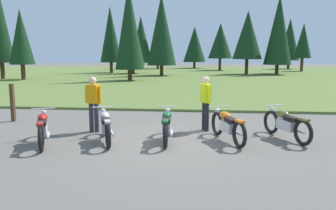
% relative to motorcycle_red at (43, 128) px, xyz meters
% --- Properties ---
extents(ground_plane, '(140.00, 140.00, 0.00)m').
position_rel_motorcycle_red_xyz_m(ground_plane, '(3.16, 0.67, -0.44)').
color(ground_plane, '#605B54').
extents(grass_moorland, '(80.00, 44.00, 0.10)m').
position_rel_motorcycle_red_xyz_m(grass_moorland, '(3.16, 27.32, -0.39)').
color(grass_moorland, '#5B7033').
rests_on(grass_moorland, ground).
extents(forest_treeline, '(36.48, 27.06, 8.65)m').
position_rel_motorcycle_red_xyz_m(forest_treeline, '(3.05, 32.37, 3.82)').
color(forest_treeline, '#47331E').
rests_on(forest_treeline, ground).
extents(motorcycle_red, '(0.98, 1.98, 0.88)m').
position_rel_motorcycle_red_xyz_m(motorcycle_red, '(0.00, 0.00, 0.00)').
color(motorcycle_red, black).
rests_on(motorcycle_red, ground).
extents(motorcycle_silver, '(0.94, 1.99, 0.88)m').
position_rel_motorcycle_red_xyz_m(motorcycle_silver, '(1.55, 0.43, 0.00)').
color(motorcycle_silver, black).
rests_on(motorcycle_silver, ground).
extents(motorcycle_british_green, '(0.62, 2.10, 0.88)m').
position_rel_motorcycle_red_xyz_m(motorcycle_british_green, '(3.18, 0.67, 0.00)').
color(motorcycle_british_green, black).
rests_on(motorcycle_british_green, ground).
extents(motorcycle_orange, '(0.93, 2.00, 0.88)m').
position_rel_motorcycle_red_xyz_m(motorcycle_orange, '(4.82, 0.83, 0.00)').
color(motorcycle_orange, black).
rests_on(motorcycle_orange, ground).
extents(motorcycle_olive, '(0.99, 1.97, 0.88)m').
position_rel_motorcycle_red_xyz_m(motorcycle_olive, '(6.45, 1.23, 0.00)').
color(motorcycle_olive, black).
rests_on(motorcycle_olive, ground).
extents(rider_with_back_turned, '(0.35, 0.51, 1.67)m').
position_rel_motorcycle_red_xyz_m(rider_with_back_turned, '(4.23, 2.05, 0.51)').
color(rider_with_back_turned, black).
rests_on(rider_with_back_turned, ground).
extents(rider_near_row_end, '(0.54, 0.30, 1.67)m').
position_rel_motorcycle_red_xyz_m(rider_near_row_end, '(0.87, 1.54, 0.51)').
color(rider_near_row_end, '#2D2D38').
rests_on(rider_near_row_end, ground).
extents(trail_marker_post, '(0.12, 0.12, 1.32)m').
position_rel_motorcycle_red_xyz_m(trail_marker_post, '(-2.46, 2.78, 0.22)').
color(trail_marker_post, '#47331E').
rests_on(trail_marker_post, ground).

